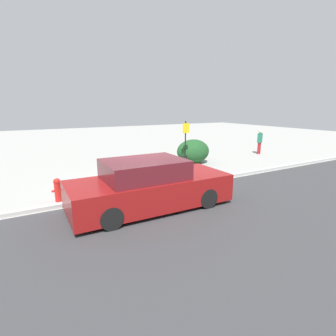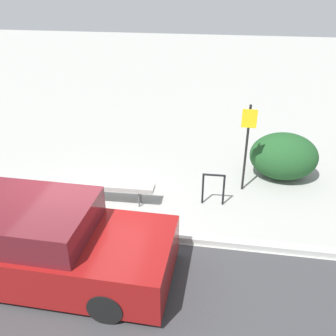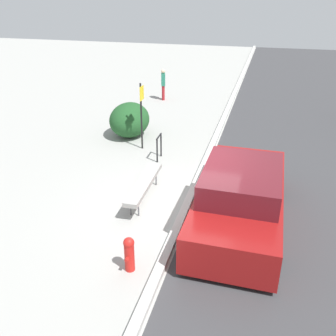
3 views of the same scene
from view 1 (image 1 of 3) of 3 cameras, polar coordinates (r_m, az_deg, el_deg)
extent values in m
plane|color=#9E9E99|center=(9.31, -5.88, -5.48)|extent=(60.00, 60.00, 0.00)
cube|color=#38383A|center=(5.48, 18.37, -20.48)|extent=(60.00, 10.00, 0.01)
cube|color=#B7B7B2|center=(9.28, -5.89, -5.10)|extent=(60.00, 0.20, 0.13)
cylinder|color=#515156|center=(9.96, -12.25, -3.21)|extent=(0.04, 0.04, 0.41)
cylinder|color=#515156|center=(10.59, -3.74, -1.93)|extent=(0.04, 0.04, 0.41)
cylinder|color=#515156|center=(10.14, -12.62, -2.93)|extent=(0.04, 0.04, 0.41)
cylinder|color=#515156|center=(10.76, -4.23, -1.69)|extent=(0.04, 0.04, 0.41)
cube|color=#999993|center=(10.27, -8.13, -1.00)|extent=(2.39, 0.43, 0.12)
cylinder|color=black|center=(11.60, 1.99, 0.43)|extent=(0.05, 0.05, 0.80)
cylinder|color=black|center=(11.87, 4.01, 0.71)|extent=(0.05, 0.05, 0.80)
cylinder|color=black|center=(11.65, 3.03, 2.49)|extent=(0.55, 0.06, 0.05)
cylinder|color=black|center=(12.68, 3.79, 4.97)|extent=(0.06, 0.06, 2.30)
cube|color=yellow|center=(12.55, 3.95, 8.65)|extent=(0.36, 0.02, 0.46)
cylinder|color=red|center=(9.11, -22.84, -4.92)|extent=(0.20, 0.20, 0.60)
sphere|color=red|center=(9.01, -23.05, -2.77)|extent=(0.22, 0.22, 0.22)
cylinder|color=red|center=(9.08, -23.75, -4.66)|extent=(0.08, 0.07, 0.07)
cylinder|color=red|center=(9.11, -22.01, -4.45)|extent=(0.08, 0.07, 0.07)
ellipsoid|color=#1E4C23|center=(14.05, 5.48, 3.63)|extent=(1.82, 1.45, 1.27)
cylinder|color=maroon|center=(17.67, 19.11, 4.05)|extent=(0.14, 0.14, 0.72)
cylinder|color=maroon|center=(17.81, 19.31, 4.10)|extent=(0.14, 0.14, 0.72)
cube|color=#267259|center=(17.66, 19.38, 6.19)|extent=(0.39, 0.28, 0.60)
sphere|color=beige|center=(17.62, 19.48, 7.47)|extent=(0.20, 0.20, 0.20)
cylinder|color=black|center=(9.34, 2.14, -3.41)|extent=(0.60, 0.19, 0.60)
cylinder|color=black|center=(7.97, 8.68, -6.54)|extent=(0.60, 0.19, 0.60)
cylinder|color=black|center=(8.28, -15.79, -6.14)|extent=(0.60, 0.19, 0.60)
cylinder|color=black|center=(6.70, -12.22, -10.66)|extent=(0.60, 0.19, 0.60)
cube|color=maroon|center=(7.87, -3.82, -4.95)|extent=(4.80, 1.96, 0.82)
cube|color=#59171F|center=(7.61, -5.20, -0.33)|extent=(2.32, 1.74, 0.57)
camera|label=2|loc=(6.95, 48.59, 26.44)|focal=40.00mm
camera|label=3|loc=(8.14, -69.36, 20.16)|focal=40.00mm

